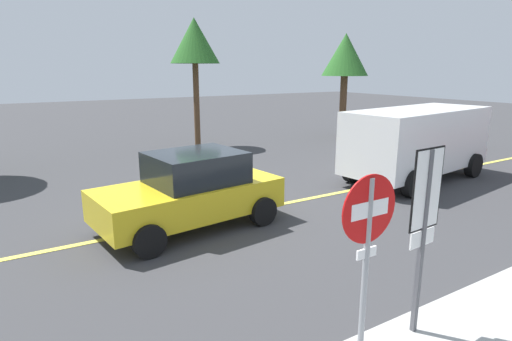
{
  "coord_description": "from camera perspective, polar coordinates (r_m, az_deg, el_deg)",
  "views": [
    {
      "loc": [
        -3.82,
        -8.41,
        3.4
      ],
      "look_at": [
        1.23,
        -0.14,
        1.03
      ],
      "focal_mm": 29.43,
      "sensor_mm": 36.0,
      "label": 1
    }
  ],
  "objects": [
    {
      "name": "speed_limit_sign",
      "position": [
        5.37,
        21.97,
        -5.06
      ],
      "size": [
        0.54,
        0.06,
        2.52
      ],
      "color": "#4C4C51",
      "rests_on": "ground_plane"
    },
    {
      "name": "white_van",
      "position": [
        13.87,
        21.11,
        3.96
      ],
      "size": [
        5.41,
        2.79,
        2.2
      ],
      "color": "white",
      "rests_on": "ground_plane"
    },
    {
      "name": "car_yellow_approaching",
      "position": [
        9.21,
        -8.85,
        -2.69
      ],
      "size": [
        4.13,
        2.39,
        1.65
      ],
      "color": "gold",
      "rests_on": "ground_plane"
    },
    {
      "name": "tree_left_verge",
      "position": [
        18.59,
        -8.35,
        16.85
      ],
      "size": [
        2.09,
        2.09,
        5.46
      ],
      "color": "#513823",
      "rests_on": "ground_plane"
    },
    {
      "name": "stop_sign",
      "position": [
        4.72,
        14.88,
        -9.24
      ],
      "size": [
        0.76,
        0.07,
        2.34
      ],
      "color": "gray",
      "rests_on": "ground_plane"
    },
    {
      "name": "car_white_behind_van",
      "position": [
        20.33,
        21.96,
        5.37
      ],
      "size": [
        4.64,
        2.32,
        1.58
      ],
      "color": "white",
      "rests_on": "ground_plane"
    },
    {
      "name": "lane_marking_centre",
      "position": [
        11.35,
        7.31,
        -3.8
      ],
      "size": [
        28.0,
        0.16,
        0.01
      ],
      "primitive_type": "cube",
      "color": "#E0D14C"
    },
    {
      "name": "ground_plane",
      "position": [
        9.84,
        -6.58,
        -6.58
      ],
      "size": [
        80.0,
        80.0,
        0.0
      ],
      "primitive_type": "plane",
      "color": "#38383A"
    },
    {
      "name": "tree_centre_verge",
      "position": [
        21.52,
        12.04,
        14.92
      ],
      "size": [
        2.25,
        2.25,
        5.05
      ],
      "color": "#513823",
      "rests_on": "ground_plane"
    }
  ]
}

